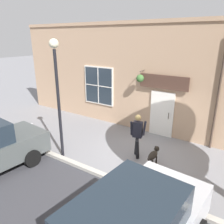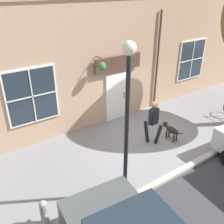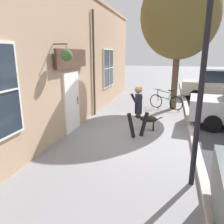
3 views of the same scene
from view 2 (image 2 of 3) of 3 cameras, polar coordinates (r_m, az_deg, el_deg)
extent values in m
plane|color=gray|center=(9.99, 9.12, -5.94)|extent=(90.00, 90.00, 0.00)
cube|color=#B2ADA3|center=(8.91, 17.98, -11.27)|extent=(0.20, 28.00, 0.12)
cube|color=tan|center=(10.61, 1.41, 11.19)|extent=(0.30, 18.00, 4.95)
cube|color=white|center=(10.86, 1.06, 3.58)|extent=(0.10, 1.10, 2.10)
cube|color=#232D38|center=(10.86, 1.15, 3.29)|extent=(0.03, 0.90, 1.90)
cylinder|color=#47382D|center=(10.99, 2.83, 3.84)|extent=(0.03, 0.03, 0.30)
cube|color=#4C3328|center=(10.27, 1.46, 11.08)|extent=(0.08, 2.20, 0.60)
cylinder|color=#47382D|center=(11.77, 10.34, 11.15)|extent=(0.09, 0.09, 4.46)
cylinder|color=#47382D|center=(9.54, -3.02, 12.41)|extent=(0.44, 0.04, 0.04)
cylinder|color=#47382D|center=(9.44, -2.41, 11.13)|extent=(0.01, 0.01, 0.34)
cone|color=#2D2823|center=(9.51, -2.39, 9.85)|extent=(0.32, 0.32, 0.18)
sphere|color=#3D6B33|center=(9.48, -2.40, 10.37)|extent=(0.34, 0.34, 0.34)
cube|color=white|center=(9.09, -17.81, 3.49)|extent=(0.08, 1.82, 2.02)
cube|color=#232D38|center=(9.06, -17.75, 3.43)|extent=(0.03, 1.70, 1.90)
cube|color=white|center=(9.04, -17.71, 3.39)|extent=(0.04, 0.04, 1.90)
cube|color=white|center=(9.04, -17.71, 3.39)|extent=(0.04, 1.70, 0.04)
cube|color=white|center=(13.65, 17.65, 11.32)|extent=(0.08, 1.82, 2.02)
cube|color=#232D38|center=(13.63, 17.75, 11.28)|extent=(0.03, 1.70, 1.90)
cube|color=white|center=(13.62, 17.82, 11.26)|extent=(0.04, 0.04, 1.90)
cube|color=white|center=(13.62, 17.82, 11.26)|extent=(0.04, 1.70, 0.04)
cylinder|color=black|center=(9.58, 7.87, -4.48)|extent=(0.32, 0.18, 0.84)
cylinder|color=black|center=(9.48, 10.51, -5.07)|extent=(0.32, 0.18, 0.84)
cube|color=black|center=(9.17, 9.51, -0.96)|extent=(0.28, 0.37, 0.61)
sphere|color=#936B4C|center=(8.98, 9.63, 1.65)|extent=(0.23, 0.23, 0.23)
sphere|color=tan|center=(8.95, 9.79, 1.72)|extent=(0.22, 0.22, 0.22)
cylinder|color=black|center=(8.97, 8.84, -1.41)|extent=(0.17, 0.11, 0.57)
cylinder|color=black|center=(9.37, 9.89, -0.06)|extent=(0.34, 0.14, 0.52)
ellipsoid|color=black|center=(9.85, 13.58, -4.05)|extent=(0.64, 0.28, 0.23)
cylinder|color=black|center=(10.04, 12.33, -5.02)|extent=(0.06, 0.06, 0.32)
cylinder|color=black|center=(10.14, 12.92, -4.74)|extent=(0.06, 0.06, 0.32)
cylinder|color=black|center=(9.84, 13.94, -5.94)|extent=(0.06, 0.06, 0.32)
cylinder|color=black|center=(9.94, 14.52, -5.64)|extent=(0.06, 0.06, 0.32)
sphere|color=black|center=(10.01, 12.05, -2.73)|extent=(0.19, 0.19, 0.19)
cone|color=black|center=(10.09, 11.59, -2.58)|extent=(0.10, 0.09, 0.09)
cone|color=black|center=(9.93, 11.95, -2.39)|extent=(0.06, 0.06, 0.07)
cone|color=black|center=(10.00, 12.34, -2.22)|extent=(0.06, 0.06, 0.07)
cylinder|color=black|center=(9.62, 15.36, -4.76)|extent=(0.21, 0.04, 0.14)
cylinder|color=black|center=(6.65, 6.42, -23.16)|extent=(0.63, 0.23, 0.62)
cylinder|color=black|center=(6.33, 3.31, -5.35)|extent=(0.11, 0.11, 4.02)
sphere|color=beige|center=(5.47, 3.94, 14.37)|extent=(0.32, 0.32, 0.32)
cylinder|color=#99999E|center=(6.90, -15.14, -21.76)|extent=(0.20, 0.20, 0.62)
sphere|color=#99999E|center=(6.64, -15.53, -19.71)|extent=(0.20, 0.20, 0.20)
cylinder|color=#99999E|center=(6.80, -14.79, -22.27)|extent=(0.10, 0.07, 0.07)
cylinder|color=#99999E|center=(6.96, -15.54, -20.93)|extent=(0.10, 0.07, 0.07)
camera|label=1|loc=(9.17, 62.37, 6.48)|focal=35.00mm
camera|label=3|loc=(5.59, -40.95, -9.33)|focal=35.00mm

